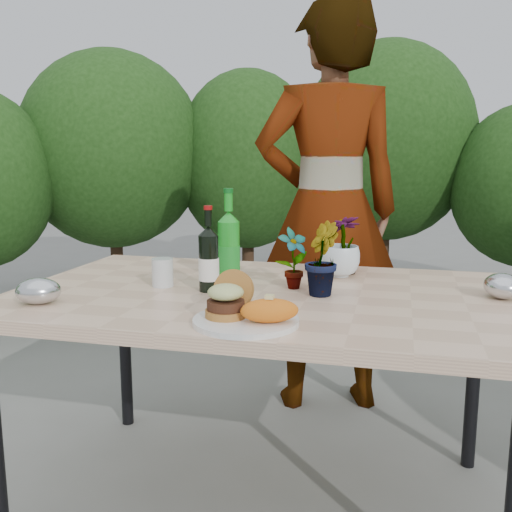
% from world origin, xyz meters
% --- Properties ---
extents(ground, '(80.00, 80.00, 0.00)m').
position_xyz_m(ground, '(0.00, 0.00, 0.00)').
color(ground, slate).
rests_on(ground, ground).
extents(patio_table, '(1.60, 1.00, 0.75)m').
position_xyz_m(patio_table, '(0.00, 0.00, 0.69)').
color(patio_table, beige).
rests_on(patio_table, ground).
extents(shrub_hedge, '(6.90, 5.16, 2.07)m').
position_xyz_m(shrub_hedge, '(0.23, 1.61, 1.14)').
color(shrub_hedge, '#382316').
rests_on(shrub_hedge, ground).
extents(dinner_plate, '(0.28, 0.28, 0.01)m').
position_xyz_m(dinner_plate, '(0.04, -0.36, 0.76)').
color(dinner_plate, white).
rests_on(dinner_plate, patio_table).
extents(burger_stack, '(0.11, 0.16, 0.11)m').
position_xyz_m(burger_stack, '(-0.01, -0.34, 0.81)').
color(burger_stack, '#B7722D').
rests_on(burger_stack, dinner_plate).
extents(sweet_potato, '(0.17, 0.12, 0.06)m').
position_xyz_m(sweet_potato, '(0.11, -0.38, 0.80)').
color(sweet_potato, orange).
rests_on(sweet_potato, dinner_plate).
extents(grilled_veg, '(0.08, 0.05, 0.03)m').
position_xyz_m(grilled_veg, '(0.06, -0.27, 0.78)').
color(grilled_veg, olive).
rests_on(grilled_veg, dinner_plate).
extents(wine_bottle, '(0.07, 0.07, 0.28)m').
position_xyz_m(wine_bottle, '(-0.17, -0.04, 0.85)').
color(wine_bottle, black).
rests_on(wine_bottle, patio_table).
extents(sparkling_water, '(0.08, 0.08, 0.32)m').
position_xyz_m(sparkling_water, '(-0.15, 0.12, 0.87)').
color(sparkling_water, '#1B9623').
rests_on(sparkling_water, patio_table).
extents(plastic_cup, '(0.07, 0.07, 0.09)m').
position_xyz_m(plastic_cup, '(-0.34, -0.01, 0.80)').
color(plastic_cup, silver).
rests_on(plastic_cup, patio_table).
extents(seedling_left, '(0.13, 0.13, 0.20)m').
position_xyz_m(seedling_left, '(0.09, 0.06, 0.85)').
color(seedling_left, '#21591E').
rests_on(seedling_left, patio_table).
extents(seedling_mid, '(0.13, 0.15, 0.23)m').
position_xyz_m(seedling_mid, '(0.19, 0.00, 0.87)').
color(seedling_mid, '#28551D').
rests_on(seedling_mid, patio_table).
extents(seedling_right, '(0.17, 0.17, 0.22)m').
position_xyz_m(seedling_right, '(0.23, 0.35, 0.86)').
color(seedling_right, '#205D1F').
rests_on(seedling_right, patio_table).
extents(blue_bowl, '(0.16, 0.16, 0.11)m').
position_xyz_m(blue_bowl, '(0.22, 0.29, 0.81)').
color(blue_bowl, white).
rests_on(blue_bowl, patio_table).
extents(foil_packet_left, '(0.16, 0.14, 0.08)m').
position_xyz_m(foil_packet_left, '(-0.61, -0.32, 0.79)').
color(foil_packet_left, '#BBBEC2').
rests_on(foil_packet_left, patio_table).
extents(foil_packet_right, '(0.13, 0.15, 0.08)m').
position_xyz_m(foil_packet_right, '(0.74, 0.09, 0.79)').
color(foil_packet_right, silver).
rests_on(foil_packet_right, patio_table).
extents(person, '(0.79, 0.64, 1.87)m').
position_xyz_m(person, '(0.10, 0.87, 0.93)').
color(person, '#9D694E').
rests_on(person, ground).
extents(terracotta_pot, '(0.17, 0.17, 0.14)m').
position_xyz_m(terracotta_pot, '(-1.83, 1.94, 0.07)').
color(terracotta_pot, '#AD502C').
rests_on(terracotta_pot, ground).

